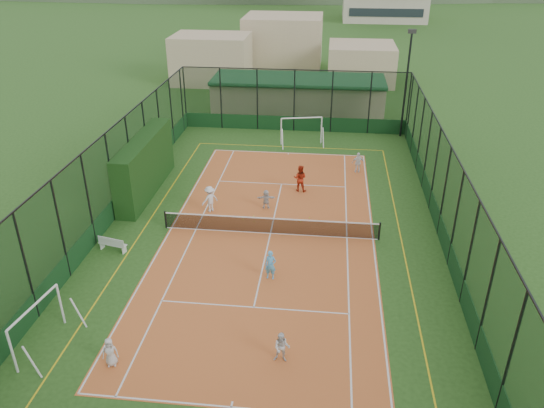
{
  "coord_description": "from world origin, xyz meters",
  "views": [
    {
      "loc": [
        2.83,
        -24.64,
        14.48
      ],
      "look_at": [
        -0.04,
        1.19,
        1.2
      ],
      "focal_mm": 35.0,
      "sensor_mm": 36.0,
      "label": 1
    }
  ],
  "objects_px": {
    "child_near_mid": "(271,265)",
    "child_far_right": "(358,163)",
    "futsal_goal_far": "(301,131)",
    "coach": "(300,178)",
    "child_far_back": "(266,199)",
    "white_bench": "(113,243)",
    "child_far_left": "(210,199)",
    "child_near_right": "(282,347)",
    "clubhouse": "(298,95)",
    "child_near_left": "(110,352)",
    "floodlight_ne": "(406,85)",
    "futsal_goal_near": "(38,327)"
  },
  "relations": [
    {
      "from": "child_near_mid",
      "to": "child_far_right",
      "type": "relative_size",
      "value": 1.02
    },
    {
      "from": "futsal_goal_far",
      "to": "coach",
      "type": "height_order",
      "value": "futsal_goal_far"
    },
    {
      "from": "child_far_back",
      "to": "white_bench",
      "type": "bearing_deg",
      "value": 29.46
    },
    {
      "from": "child_far_left",
      "to": "child_near_right",
      "type": "bearing_deg",
      "value": 71.39
    },
    {
      "from": "clubhouse",
      "to": "coach",
      "type": "relative_size",
      "value": 8.89
    },
    {
      "from": "child_far_right",
      "to": "coach",
      "type": "height_order",
      "value": "coach"
    },
    {
      "from": "child_near_left",
      "to": "coach",
      "type": "xyz_separation_m",
      "value": [
        6.05,
        15.92,
        0.25
      ]
    },
    {
      "from": "clubhouse",
      "to": "child_near_right",
      "type": "distance_m",
      "value": 31.52
    },
    {
      "from": "floodlight_ne",
      "to": "child_far_back",
      "type": "relative_size",
      "value": 7.11
    },
    {
      "from": "futsal_goal_near",
      "to": "child_near_left",
      "type": "distance_m",
      "value": 3.2
    },
    {
      "from": "child_far_right",
      "to": "child_far_left",
      "type": "bearing_deg",
      "value": 29.8
    },
    {
      "from": "child_near_right",
      "to": "coach",
      "type": "distance_m",
      "value": 15.02
    },
    {
      "from": "white_bench",
      "to": "child_near_mid",
      "type": "distance_m",
      "value": 8.42
    },
    {
      "from": "child_near_mid",
      "to": "child_near_right",
      "type": "bearing_deg",
      "value": -75.08
    },
    {
      "from": "child_far_left",
      "to": "child_far_back",
      "type": "distance_m",
      "value": 3.28
    },
    {
      "from": "clubhouse",
      "to": "child_far_right",
      "type": "xyz_separation_m",
      "value": [
        4.95,
        -13.13,
        -0.86
      ]
    },
    {
      "from": "child_far_left",
      "to": "white_bench",
      "type": "bearing_deg",
      "value": 6.96
    },
    {
      "from": "futsal_goal_far",
      "to": "child_near_right",
      "type": "bearing_deg",
      "value": -100.7
    },
    {
      "from": "child_far_left",
      "to": "child_near_mid",
      "type": "bearing_deg",
      "value": 80.93
    },
    {
      "from": "floodlight_ne",
      "to": "child_far_left",
      "type": "bearing_deg",
      "value": -130.67
    },
    {
      "from": "clubhouse",
      "to": "child_near_right",
      "type": "height_order",
      "value": "clubhouse"
    },
    {
      "from": "child_far_right",
      "to": "futsal_goal_near",
      "type": "bearing_deg",
      "value": 47.63
    },
    {
      "from": "clubhouse",
      "to": "child_far_left",
      "type": "xyz_separation_m",
      "value": [
        -3.78,
        -19.8,
        -0.78
      ]
    },
    {
      "from": "floodlight_ne",
      "to": "child_far_left",
      "type": "distance_m",
      "value": 19.28
    },
    {
      "from": "floodlight_ne",
      "to": "white_bench",
      "type": "bearing_deg",
      "value": -130.51
    },
    {
      "from": "clubhouse",
      "to": "child_far_back",
      "type": "relative_size",
      "value": 13.11
    },
    {
      "from": "floodlight_ne",
      "to": "child_far_back",
      "type": "distance_m",
      "value": 16.82
    },
    {
      "from": "futsal_goal_near",
      "to": "child_far_left",
      "type": "relative_size",
      "value": 1.9
    },
    {
      "from": "child_near_mid",
      "to": "futsal_goal_far",
      "type": "bearing_deg",
      "value": 92.94
    },
    {
      "from": "clubhouse",
      "to": "child_far_back",
      "type": "height_order",
      "value": "clubhouse"
    },
    {
      "from": "child_far_left",
      "to": "coach",
      "type": "relative_size",
      "value": 0.92
    },
    {
      "from": "clubhouse",
      "to": "futsal_goal_near",
      "type": "xyz_separation_m",
      "value": [
        -7.93,
        -31.7,
        -0.61
      ]
    },
    {
      "from": "clubhouse",
      "to": "white_bench",
      "type": "relative_size",
      "value": 10.08
    },
    {
      "from": "child_far_right",
      "to": "white_bench",
      "type": "bearing_deg",
      "value": 34.35
    },
    {
      "from": "futsal_goal_far",
      "to": "child_far_back",
      "type": "distance_m",
      "value": 11.1
    },
    {
      "from": "white_bench",
      "to": "futsal_goal_near",
      "type": "height_order",
      "value": "futsal_goal_near"
    },
    {
      "from": "floodlight_ne",
      "to": "child_near_mid",
      "type": "relative_size",
      "value": 5.69
    },
    {
      "from": "floodlight_ne",
      "to": "white_bench",
      "type": "relative_size",
      "value": 5.47
    },
    {
      "from": "child_far_left",
      "to": "coach",
      "type": "distance_m",
      "value": 6.03
    },
    {
      "from": "clubhouse",
      "to": "white_bench",
      "type": "xyz_separation_m",
      "value": [
        -7.8,
        -24.59,
        -1.15
      ]
    },
    {
      "from": "clubhouse",
      "to": "child_far_back",
      "type": "xyz_separation_m",
      "value": [
        -0.59,
        -19.04,
        -0.99
      ]
    },
    {
      "from": "floodlight_ne",
      "to": "coach",
      "type": "distance_m",
      "value": 13.68
    },
    {
      "from": "child_near_right",
      "to": "child_far_right",
      "type": "xyz_separation_m",
      "value": [
        3.43,
        18.35,
        0.06
      ]
    },
    {
      "from": "child_near_right",
      "to": "child_far_right",
      "type": "bearing_deg",
      "value": 80.92
    },
    {
      "from": "child_near_mid",
      "to": "child_far_back",
      "type": "bearing_deg",
      "value": 102.52
    },
    {
      "from": "futsal_goal_far",
      "to": "coach",
      "type": "bearing_deg",
      "value": -99.47
    },
    {
      "from": "child_near_mid",
      "to": "coach",
      "type": "distance_m",
      "value": 9.7
    },
    {
      "from": "child_far_right",
      "to": "child_far_back",
      "type": "bearing_deg",
      "value": 39.22
    },
    {
      "from": "white_bench",
      "to": "floodlight_ne",
      "type": "bearing_deg",
      "value": 62.8
    },
    {
      "from": "futsal_goal_far",
      "to": "child_near_left",
      "type": "relative_size",
      "value": 2.66
    }
  ]
}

